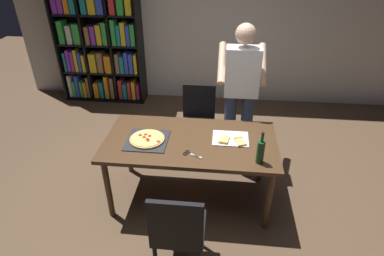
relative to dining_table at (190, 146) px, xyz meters
name	(u,v)px	position (x,y,z in m)	size (l,w,h in m)	color
ground_plane	(191,195)	(0.00, 0.00, -0.68)	(12.00, 12.00, 0.00)	brown
back_wall	(208,17)	(0.00, 2.60, 0.72)	(6.40, 0.10, 2.80)	silver
dining_table	(190,146)	(0.00, 0.00, 0.00)	(1.73, 0.89, 0.75)	#4C331E
chair_near_camera	(178,229)	(0.00, -0.93, -0.16)	(0.42, 0.42, 0.90)	black
chair_far_side	(198,116)	(0.00, 0.93, -0.16)	(0.42, 0.42, 0.90)	black
bookshelf	(100,45)	(-1.76, 2.37, 0.28)	(1.40, 0.35, 1.95)	black
person_serving_pizza	(241,90)	(0.50, 0.71, 0.32)	(0.55, 0.54, 1.75)	#38476B
pepperoni_pizza_on_tray	(147,139)	(-0.43, -0.06, 0.09)	(0.41, 0.41, 0.04)	#2D2D33
pizza_slices_on_towel	(231,139)	(0.40, 0.04, 0.08)	(0.36, 0.29, 0.03)	white
wine_bottle	(261,151)	(0.66, -0.30, 0.19)	(0.07, 0.07, 0.32)	#194723
kitchen_scissors	(190,154)	(0.02, -0.25, 0.08)	(0.20, 0.13, 0.01)	silver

